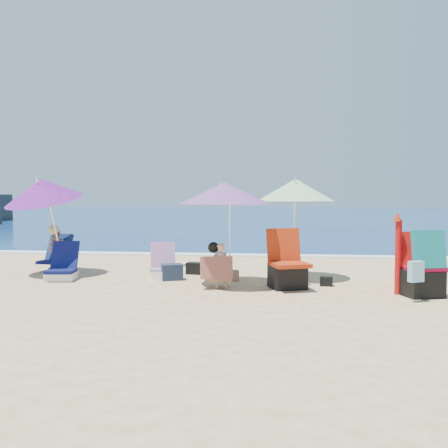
# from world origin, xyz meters

# --- Properties ---
(ground) EXTENTS (120.00, 120.00, 0.00)m
(ground) POSITION_xyz_m (0.00, 0.00, 0.00)
(ground) COLOR #D8BC84
(ground) RESTS_ON ground
(sea) EXTENTS (120.00, 80.00, 0.12)m
(sea) POSITION_xyz_m (0.00, 45.00, -0.05)
(sea) COLOR navy
(sea) RESTS_ON ground
(foam) EXTENTS (120.00, 0.50, 0.04)m
(foam) POSITION_xyz_m (0.00, 5.10, 0.02)
(foam) COLOR white
(foam) RESTS_ON ground
(umbrella_turquoise) EXTENTS (1.93, 1.93, 1.91)m
(umbrella_turquoise) POSITION_xyz_m (-0.22, 0.45, 1.68)
(umbrella_turquoise) COLOR white
(umbrella_turquoise) RESTS_ON ground
(umbrella_striped) EXTENTS (1.96, 1.96, 2.01)m
(umbrella_striped) POSITION_xyz_m (1.07, 1.33, 1.75)
(umbrella_striped) COLOR white
(umbrella_striped) RESTS_ON ground
(umbrella_blue) EXTENTS (2.05, 2.09, 2.16)m
(umbrella_blue) POSITION_xyz_m (-4.06, 1.18, 1.77)
(umbrella_blue) COLOR silver
(umbrella_blue) RESTS_ON ground
(furled_umbrella) EXTENTS (0.15, 0.15, 1.37)m
(furled_umbrella) POSITION_xyz_m (2.71, 0.02, 0.75)
(furled_umbrella) COLOR #B20C0C
(furled_umbrella) RESTS_ON ground
(chair_navy) EXTENTS (0.62, 0.75, 0.74)m
(chair_navy) POSITION_xyz_m (-3.46, 0.74, 0.20)
(chair_navy) COLOR #0B103F
(chair_navy) RESTS_ON ground
(chair_rainbow) EXTENTS (0.70, 0.79, 0.71)m
(chair_rainbow) POSITION_xyz_m (-1.52, 1.14, 0.19)
(chair_rainbow) COLOR #CD6148
(chair_rainbow) RESTS_ON ground
(camp_chair_left) EXTENTS (0.80, 0.94, 1.06)m
(camp_chair_left) POSITION_xyz_m (0.90, 0.34, 0.32)
(camp_chair_left) COLOR #A4270B
(camp_chair_left) RESTS_ON ground
(camp_chair_right) EXTENTS (0.79, 1.04, 1.09)m
(camp_chair_right) POSITION_xyz_m (3.06, -0.13, 0.40)
(camp_chair_right) COLOR red
(camp_chair_right) RESTS_ON ground
(person_center) EXTENTS (0.59, 0.54, 0.82)m
(person_center) POSITION_xyz_m (-0.30, 0.17, 0.40)
(person_center) COLOR tan
(person_center) RESTS_ON ground
(person_left) EXTENTS (0.63, 0.72, 1.02)m
(person_left) POSITION_xyz_m (-4.17, 1.98, 0.46)
(person_left) COLOR tan
(person_left) RESTS_ON ground
(bag_navy_a) EXTENTS (0.48, 0.41, 0.31)m
(bag_navy_a) POSITION_xyz_m (-1.32, 0.97, 0.16)
(bag_navy_a) COLOR #192439
(bag_navy_a) RESTS_ON ground
(bag_black_a) EXTENTS (0.36, 0.29, 0.24)m
(bag_black_a) POSITION_xyz_m (-1.01, 1.76, 0.12)
(bag_black_a) COLOR black
(bag_black_a) RESTS_ON ground
(bag_tan) EXTENTS (0.29, 0.24, 0.21)m
(bag_tan) POSITION_xyz_m (-0.14, 0.99, 0.10)
(bag_tan) COLOR #A27A5C
(bag_tan) RESTS_ON ground
(bag_black_b) EXTENTS (0.24, 0.19, 0.17)m
(bag_black_b) POSITION_xyz_m (1.61, 0.66, 0.09)
(bag_black_b) COLOR black
(bag_black_b) RESTS_ON ground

